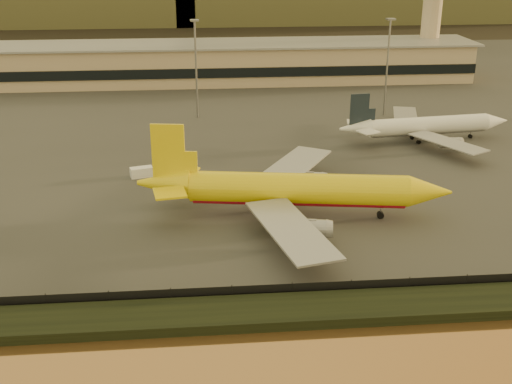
{
  "coord_description": "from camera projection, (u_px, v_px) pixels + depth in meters",
  "views": [
    {
      "loc": [
        -9.45,
        -86.57,
        45.29
      ],
      "look_at": [
        -0.56,
        12.0,
        5.6
      ],
      "focal_mm": 45.0,
      "sensor_mm": 36.0,
      "label": 1
    }
  ],
  "objects": [
    {
      "name": "white_narrowbody_jet",
      "position": [
        425.0,
        126.0,
        149.82
      ],
      "size": [
        42.15,
        40.88,
        12.11
      ],
      "rotation": [
        0.0,
        0.0,
        0.11
      ],
      "color": "silver",
      "rests_on": "tarmac"
    },
    {
      "name": "perimeter_fence",
      "position": [
        277.0,
        291.0,
        85.17
      ],
      "size": [
        300.0,
        0.05,
        2.2
      ],
      "primitive_type": "cube",
      "color": "black",
      "rests_on": "tarmac"
    },
    {
      "name": "terminal_building",
      "position": [
        183.0,
        63.0,
        210.19
      ],
      "size": [
        202.0,
        25.0,
        12.6
      ],
      "color": "tan",
      "rests_on": "tarmac"
    },
    {
      "name": "gse_vehicle_white",
      "position": [
        142.0,
        172.0,
        128.44
      ],
      "size": [
        4.77,
        3.08,
        1.98
      ],
      "primitive_type": "cube",
      "rotation": [
        0.0,
        0.0,
        0.27
      ],
      "color": "silver",
      "rests_on": "tarmac"
    },
    {
      "name": "tarmac",
      "position": [
        232.0,
        103.0,
        185.45
      ],
      "size": [
        320.0,
        220.0,
        0.2
      ],
      "primitive_type": "cube",
      "color": "#2D2D2D",
      "rests_on": "ground"
    },
    {
      "name": "embankment",
      "position": [
        281.0,
        312.0,
        81.7
      ],
      "size": [
        320.0,
        7.0,
        1.4
      ],
      "primitive_type": "cube",
      "color": "black",
      "rests_on": "ground"
    },
    {
      "name": "dhl_cargo_jet",
      "position": [
        293.0,
        190.0,
        109.1
      ],
      "size": [
        53.59,
        51.94,
        16.02
      ],
      "rotation": [
        0.0,
        0.0,
        -0.15
      ],
      "color": "#DCC00B",
      "rests_on": "tarmac"
    },
    {
      "name": "control_tower",
      "position": [
        432.0,
        11.0,
        216.54
      ],
      "size": [
        11.2,
        11.2,
        35.5
      ],
      "color": "tan",
      "rests_on": "tarmac"
    },
    {
      "name": "apron_light_masts",
      "position": [
        295.0,
        61.0,
        162.4
      ],
      "size": [
        152.2,
        12.2,
        25.4
      ],
      "color": "slate",
      "rests_on": "tarmac"
    },
    {
      "name": "gse_vehicle_yellow",
      "position": [
        345.0,
        183.0,
        122.99
      ],
      "size": [
        4.41,
        2.36,
        1.9
      ],
      "primitive_type": "cube",
      "rotation": [
        0.0,
        0.0,
        -0.11
      ],
      "color": "#DCC00B",
      "rests_on": "tarmac"
    },
    {
      "name": "ground",
      "position": [
        267.0,
        255.0,
        97.67
      ],
      "size": [
        900.0,
        900.0,
        0.0
      ],
      "primitive_type": "plane",
      "color": "black",
      "rests_on": "ground"
    }
  ]
}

